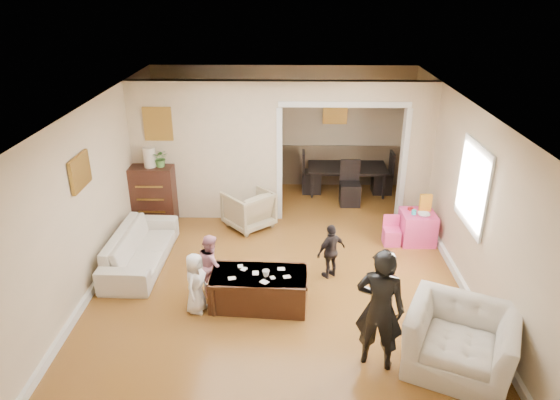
{
  "coord_description": "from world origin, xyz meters",
  "views": [
    {
      "loc": [
        0.13,
        -6.92,
        4.2
      ],
      "look_at": [
        0.0,
        0.2,
        1.05
      ],
      "focal_mm": 32.08,
      "sensor_mm": 36.0,
      "label": 1
    }
  ],
  "objects_px": {
    "play_table": "(417,227)",
    "child_toddler": "(331,251)",
    "cyan_cup": "(414,212)",
    "child_kneel_b": "(211,264)",
    "coffee_table": "(259,289)",
    "coffee_cup": "(266,273)",
    "sofa": "(140,248)",
    "dining_table": "(347,179)",
    "armchair_back": "(249,209)",
    "table_lamp": "(150,157)",
    "dresser": "(154,194)",
    "child_kneel_a": "(196,283)",
    "armchair_front": "(460,341)",
    "adult_person": "(380,309)"
  },
  "relations": [
    {
      "from": "play_table",
      "to": "armchair_back",
      "type": "bearing_deg",
      "value": 169.9
    },
    {
      "from": "dining_table",
      "to": "child_kneel_a",
      "type": "distance_m",
      "value": 4.93
    },
    {
      "from": "cyan_cup",
      "to": "play_table",
      "type": "bearing_deg",
      "value": 26.57
    },
    {
      "from": "table_lamp",
      "to": "child_toddler",
      "type": "relative_size",
      "value": 0.41
    },
    {
      "from": "sofa",
      "to": "coffee_table",
      "type": "distance_m",
      "value": 2.23
    },
    {
      "from": "coffee_cup",
      "to": "dining_table",
      "type": "relative_size",
      "value": 0.06
    },
    {
      "from": "child_kneel_b",
      "to": "adult_person",
      "type": "bearing_deg",
      "value": -139.6
    },
    {
      "from": "coffee_table",
      "to": "child_toddler",
      "type": "height_order",
      "value": "child_toddler"
    },
    {
      "from": "cyan_cup",
      "to": "child_kneel_b",
      "type": "relative_size",
      "value": 0.09
    },
    {
      "from": "coffee_cup",
      "to": "child_kneel_b",
      "type": "xyz_separation_m",
      "value": [
        -0.8,
        0.35,
        -0.08
      ]
    },
    {
      "from": "coffee_cup",
      "to": "play_table",
      "type": "xyz_separation_m",
      "value": [
        2.53,
        1.95,
        -0.27
      ]
    },
    {
      "from": "dresser",
      "to": "coffee_cup",
      "type": "bearing_deg",
      "value": -50.36
    },
    {
      "from": "coffee_cup",
      "to": "child_kneel_b",
      "type": "bearing_deg",
      "value": 156.37
    },
    {
      "from": "armchair_back",
      "to": "table_lamp",
      "type": "distance_m",
      "value": 2.01
    },
    {
      "from": "sofa",
      "to": "dresser",
      "type": "xyz_separation_m",
      "value": [
        -0.15,
        1.54,
        0.26
      ]
    },
    {
      "from": "dresser",
      "to": "table_lamp",
      "type": "relative_size",
      "value": 3.06
    },
    {
      "from": "sofa",
      "to": "armchair_back",
      "type": "bearing_deg",
      "value": -48.6
    },
    {
      "from": "armchair_back",
      "to": "child_kneel_a",
      "type": "xyz_separation_m",
      "value": [
        -0.52,
        -2.58,
        0.09
      ]
    },
    {
      "from": "armchair_back",
      "to": "child_kneel_b",
      "type": "xyz_separation_m",
      "value": [
        -0.37,
        -2.13,
        0.11
      ]
    },
    {
      "from": "coffee_table",
      "to": "child_kneel_a",
      "type": "xyz_separation_m",
      "value": [
        -0.85,
        -0.15,
        0.19
      ]
    },
    {
      "from": "child_kneel_a",
      "to": "child_kneel_b",
      "type": "height_order",
      "value": "child_kneel_b"
    },
    {
      "from": "armchair_back",
      "to": "coffee_table",
      "type": "xyz_separation_m",
      "value": [
        0.33,
        -2.43,
        -0.1
      ]
    },
    {
      "from": "table_lamp",
      "to": "dining_table",
      "type": "xyz_separation_m",
      "value": [
        3.74,
        1.5,
        -0.99
      ]
    },
    {
      "from": "sofa",
      "to": "dining_table",
      "type": "bearing_deg",
      "value": -48.44
    },
    {
      "from": "armchair_back",
      "to": "cyan_cup",
      "type": "relative_size",
      "value": 9.63
    },
    {
      "from": "armchair_front",
      "to": "play_table",
      "type": "bearing_deg",
      "value": 110.56
    },
    {
      "from": "sofa",
      "to": "child_kneel_b",
      "type": "height_order",
      "value": "child_kneel_b"
    },
    {
      "from": "sofa",
      "to": "coffee_cup",
      "type": "bearing_deg",
      "value": -117.18
    },
    {
      "from": "coffee_cup",
      "to": "dining_table",
      "type": "height_order",
      "value": "coffee_cup"
    },
    {
      "from": "coffee_table",
      "to": "sofa",
      "type": "bearing_deg",
      "value": 151.39
    },
    {
      "from": "table_lamp",
      "to": "dining_table",
      "type": "height_order",
      "value": "table_lamp"
    },
    {
      "from": "dresser",
      "to": "cyan_cup",
      "type": "xyz_separation_m",
      "value": [
        4.63,
        -0.76,
        0.04
      ]
    },
    {
      "from": "sofa",
      "to": "armchair_front",
      "type": "relative_size",
      "value": 1.66
    },
    {
      "from": "dining_table",
      "to": "adult_person",
      "type": "height_order",
      "value": "adult_person"
    },
    {
      "from": "armchair_front",
      "to": "dresser",
      "type": "relative_size",
      "value": 1.07
    },
    {
      "from": "sofa",
      "to": "coffee_table",
      "type": "height_order",
      "value": "sofa"
    },
    {
      "from": "child_kneel_a",
      "to": "table_lamp",
      "type": "bearing_deg",
      "value": 38.83
    },
    {
      "from": "armchair_back",
      "to": "child_toddler",
      "type": "relative_size",
      "value": 0.88
    },
    {
      "from": "play_table",
      "to": "child_toddler",
      "type": "height_order",
      "value": "child_toddler"
    },
    {
      "from": "coffee_table",
      "to": "coffee_cup",
      "type": "relative_size",
      "value": 13.36
    },
    {
      "from": "armchair_front",
      "to": "coffee_cup",
      "type": "distance_m",
      "value": 2.57
    },
    {
      "from": "dresser",
      "to": "child_kneel_a",
      "type": "xyz_separation_m",
      "value": [
        1.25,
        -2.76,
        -0.11
      ]
    },
    {
      "from": "armchair_back",
      "to": "coffee_cup",
      "type": "xyz_separation_m",
      "value": [
        0.43,
        -2.48,
        0.19
      ]
    },
    {
      "from": "coffee_cup",
      "to": "cyan_cup",
      "type": "height_order",
      "value": "cyan_cup"
    },
    {
      "from": "dining_table",
      "to": "child_kneel_b",
      "type": "distance_m",
      "value": 4.47
    },
    {
      "from": "armchair_back",
      "to": "dresser",
      "type": "relative_size",
      "value": 0.7
    },
    {
      "from": "dresser",
      "to": "dining_table",
      "type": "xyz_separation_m",
      "value": [
        3.74,
        1.5,
        -0.26
      ]
    },
    {
      "from": "table_lamp",
      "to": "cyan_cup",
      "type": "xyz_separation_m",
      "value": [
        4.63,
        -0.76,
        -0.69
      ]
    },
    {
      "from": "play_table",
      "to": "table_lamp",
      "type": "bearing_deg",
      "value": 171.53
    },
    {
      "from": "cyan_cup",
      "to": "child_kneel_b",
      "type": "xyz_separation_m",
      "value": [
        -3.23,
        -1.55,
        -0.12
      ]
    }
  ]
}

